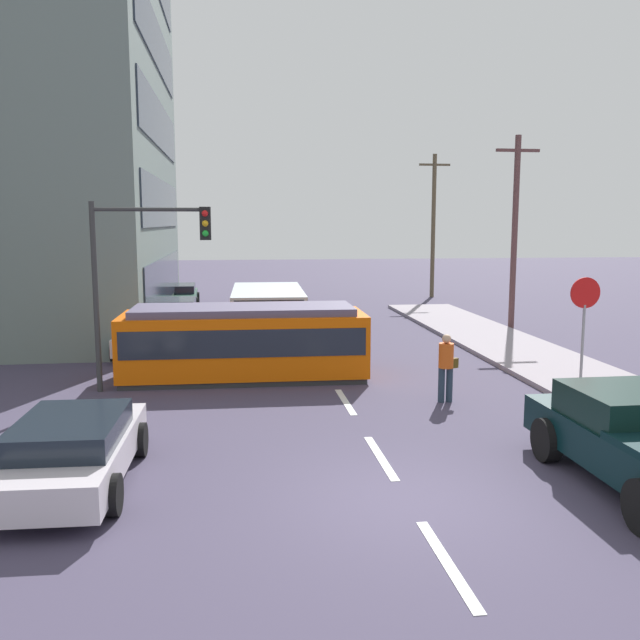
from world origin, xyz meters
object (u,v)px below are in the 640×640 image
object	(u,v)px
stop_sign	(584,311)
utility_pole_far	(433,223)
utility_pole_mid	(515,229)
parked_sedan_mid	(148,335)
parked_sedan_far	(175,312)
parked_sedan_near	(73,449)
streetcar_tram	(244,341)
pedestrian_crossing	(446,364)
parked_sedan_furthest	(178,295)
traffic_light_mast	(143,259)
city_bus	(268,312)

from	to	relation	value
stop_sign	utility_pole_far	size ratio (longest dim) A/B	0.35
utility_pole_mid	parked_sedan_mid	bearing A→B (deg)	-165.17
parked_sedan_far	stop_sign	xyz separation A→B (m)	(10.94, -13.06, 1.57)
parked_sedan_near	parked_sedan_far	distance (m)	17.35
streetcar_tram	pedestrian_crossing	xyz separation A→B (m)	(4.81, -3.25, -0.11)
parked_sedan_mid	parked_sedan_furthest	distance (m)	12.62
parked_sedan_near	parked_sedan_mid	bearing A→B (deg)	90.86
streetcar_tram	parked_sedan_far	xyz separation A→B (m)	(-2.70, 9.72, -0.43)
parked_sedan_near	utility_pole_mid	size ratio (longest dim) A/B	0.56
parked_sedan_near	utility_pole_mid	world-z (taller)	utility_pole_mid
parked_sedan_mid	utility_pole_mid	world-z (taller)	utility_pole_mid
parked_sedan_furthest	traffic_light_mast	xyz separation A→B (m)	(0.55, -17.71, 2.80)
utility_pole_mid	streetcar_tram	bearing A→B (deg)	-145.17
parked_sedan_near	parked_sedan_mid	world-z (taller)	same
utility_pole_far	traffic_light_mast	bearing A→B (deg)	-123.61
parked_sedan_far	stop_sign	bearing A→B (deg)	-50.04
pedestrian_crossing	utility_pole_far	bearing A→B (deg)	74.27
traffic_light_mast	utility_pole_mid	bearing A→B (deg)	33.00
streetcar_tram	stop_sign	size ratio (longest dim) A/B	2.35
parked_sedan_mid	parked_sedan_near	bearing A→B (deg)	-89.14
pedestrian_crossing	parked_sedan_mid	size ratio (longest dim) A/B	0.42
stop_sign	traffic_light_mast	size ratio (longest dim) A/B	0.59
city_bus	traffic_light_mast	distance (m)	7.96
stop_sign	utility_pole_far	bearing A→B (deg)	82.52
city_bus	utility_pole_far	xyz separation A→B (m)	(10.30, 13.99, 3.16)
parked_sedan_furthest	stop_sign	bearing A→B (deg)	-60.37
traffic_light_mast	parked_sedan_far	bearing A→B (deg)	90.84
pedestrian_crossing	utility_pole_far	size ratio (longest dim) A/B	0.20
parked_sedan_near	utility_pole_mid	distance (m)	21.10
city_bus	pedestrian_crossing	xyz separation A→B (m)	(3.86, -8.89, -0.17)
parked_sedan_near	parked_sedan_far	bearing A→B (deg)	89.17
streetcar_tram	traffic_light_mast	xyz separation A→B (m)	(-2.54, -1.13, 2.38)
parked_sedan_furthest	utility_pole_far	size ratio (longest dim) A/B	0.53
parked_sedan_far	stop_sign	distance (m)	17.11
streetcar_tram	traffic_light_mast	size ratio (longest dim) A/B	1.39
pedestrian_crossing	parked_sedan_mid	distance (m)	10.73
parked_sedan_near	utility_pole_mid	xyz separation A→B (m)	(14.05, 15.35, 3.45)
city_bus	parked_sedan_far	xyz separation A→B (m)	(-3.65, 4.08, -0.49)
streetcar_tram	utility_pole_far	bearing A→B (deg)	60.16
stop_sign	parked_sedan_furthest	bearing A→B (deg)	119.63
parked_sedan_furthest	pedestrian_crossing	bearing A→B (deg)	-68.28
parked_sedan_mid	parked_sedan_far	size ratio (longest dim) A/B	0.97
parked_sedan_near	utility_pole_far	xyz separation A→B (m)	(14.21, 27.26, 3.65)
streetcar_tram	parked_sedan_furthest	distance (m)	16.87
parked_sedan_furthest	city_bus	bearing A→B (deg)	-69.74
streetcar_tram	parked_sedan_far	bearing A→B (deg)	105.52
city_bus	utility_pole_mid	xyz separation A→B (m)	(10.15, 2.09, 2.96)
parked_sedan_near	parked_sedan_furthest	bearing A→B (deg)	90.32
city_bus	parked_sedan_furthest	distance (m)	11.67
parked_sedan_far	utility_pole_far	world-z (taller)	utility_pole_far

